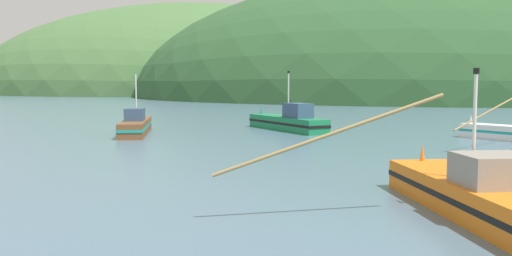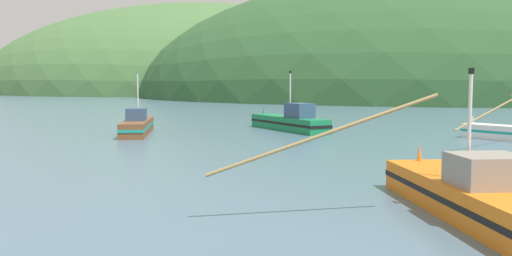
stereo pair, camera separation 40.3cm
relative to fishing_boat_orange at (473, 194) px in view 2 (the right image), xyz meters
The scene contains 5 objects.
hill_mid_left 152.69m from the fishing_boat_orange, 87.01° to the left, with size 180.05×144.04×72.59m, color #2D562D.
hill_mid_right 219.24m from the fishing_boat_orange, 113.33° to the left, with size 188.23×150.59×74.83m, color #47703D.
fishing_boat_orange is the anchor object (origin of this frame).
fishing_boat_brown 33.02m from the fishing_boat_orange, 136.16° to the left, with size 5.44×10.10×5.35m.
fishing_boat_green 31.68m from the fishing_boat_orange, 111.82° to the left, with size 8.87×9.66×5.45m.
Camera 2 is at (8.25, -2.01, 4.38)m, focal length 37.41 mm.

